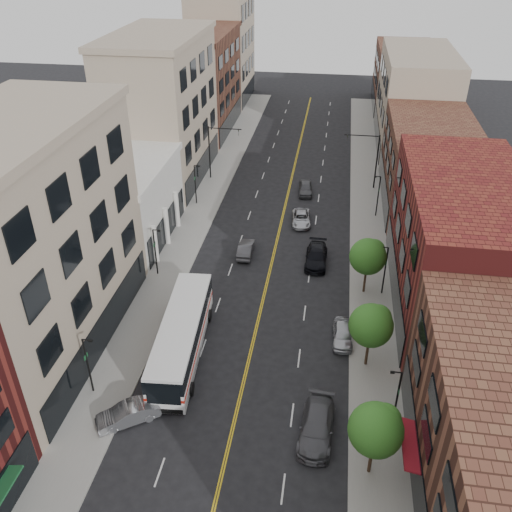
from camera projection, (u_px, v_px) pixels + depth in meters
The scene contains 31 objects.
ground at pixel (214, 509), 32.64m from camera, with size 220.00×220.00×0.00m, color black.
sidewalk_left at pixel (195, 223), 63.25m from camera, with size 4.00×110.00×0.15m, color gray.
sidewalk_right at pixel (368, 236), 60.70m from camera, with size 4.00×110.00×0.15m, color gray.
bldg_l_tanoffice at pixel (26, 250), 40.96m from camera, with size 10.00×22.00×18.00m, color tan.
bldg_l_white at pixel (121, 204), 58.71m from camera, with size 10.00×14.00×8.00m, color silver.
bldg_l_far_a at pixel (163, 112), 70.34m from camera, with size 10.00×20.00×18.00m, color tan.
bldg_l_far_b at pixel (200, 84), 87.91m from camera, with size 10.00×20.00×15.00m, color brown.
bldg_l_far_c at pixel (222, 46), 101.70m from camera, with size 10.00×16.00×20.00m, color tan.
bldg_r_mid at pixel (459, 245), 47.45m from camera, with size 10.00×22.00×12.00m, color #5A1817.
bldg_r_far_a at pixel (429, 164), 65.60m from camera, with size 10.00×20.00×10.00m, color brown.
bldg_r_far_b at pixel (415, 99), 82.17m from camera, with size 10.00×22.00×14.00m, color tan.
bldg_r_far_c at pixel (403, 77), 99.74m from camera, with size 10.00×18.00×11.00m, color brown.
tree_r_1 at pixel (377, 428), 32.68m from camera, with size 3.40×3.40×5.59m.
tree_r_2 at pixel (372, 324), 41.07m from camera, with size 3.40×3.40×5.59m.
tree_r_3 at pixel (369, 255), 49.47m from camera, with size 3.40×3.40×5.59m.
lamp_l_1 at pixel (88, 362), 39.18m from camera, with size 0.81×0.55×5.05m.
lamp_l_2 at pixel (155, 249), 52.61m from camera, with size 0.81×0.55×5.05m.
lamp_l_3 at pixel (196, 182), 66.04m from camera, with size 0.81×0.55×5.05m.
lamp_r_1 at pixel (397, 396), 36.39m from camera, with size 0.81×0.55×5.05m.
lamp_r_2 at pixel (385, 268), 49.82m from camera, with size 0.81×0.55×5.05m.
lamp_r_3 at pixel (378, 194), 63.25m from camera, with size 0.81×0.55×5.05m.
signal_mast_left at pixel (215, 146), 71.78m from camera, with size 4.49×0.18×7.20m.
signal_mast_right at pixel (372, 155), 69.16m from camera, with size 4.49×0.18×7.20m.
city_bus at pixel (182, 334), 43.34m from camera, with size 3.94×13.51×3.43m.
car_angle_b at pixel (128, 414), 37.99m from camera, with size 1.55×4.43×1.46m, color #96989D.
car_parked_mid at pixel (317, 427), 36.94m from camera, with size 2.26×5.57×1.62m, color #49484D.
car_parked_far at pixel (343, 334), 45.38m from camera, with size 1.64×4.09×1.39m, color #B1B3BA.
car_lane_behind at pixel (246, 249), 57.09m from camera, with size 1.46×4.20×1.38m, color #424246.
car_lane_a at pixel (316, 256), 55.65m from camera, with size 2.17×5.35×1.55m, color black.
car_lane_b at pixel (301, 218), 63.06m from camera, with size 2.13×4.61×1.28m, color #B3B5BB.
car_lane_c at pixel (306, 188), 69.90m from camera, with size 1.73×4.29×1.46m, color #4B4B50.
Camera 1 is at (5.48, -19.02, 30.24)m, focal length 38.00 mm.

